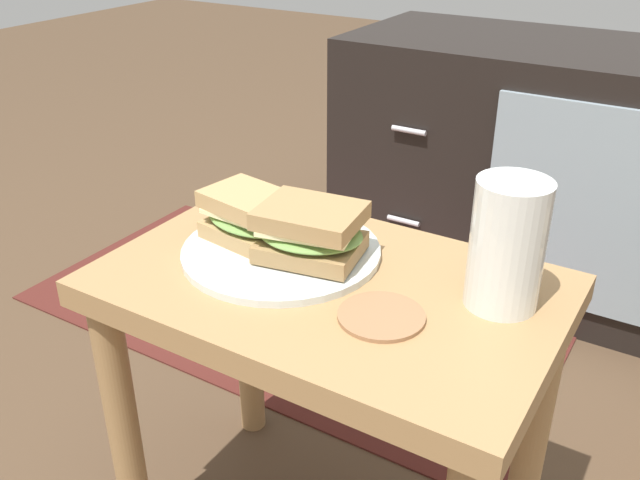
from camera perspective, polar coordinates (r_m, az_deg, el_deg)
name	(u,v)px	position (r m, az deg, el deg)	size (l,w,h in m)	color
side_table	(328,339)	(0.90, 0.65, -8.12)	(0.56, 0.36, 0.46)	#A37A4C
tv_cabinet	(550,170)	(1.73, 18.34, 5.45)	(0.96, 0.46, 0.58)	black
area_rug	(292,308)	(1.64, -2.33, -5.56)	(1.20, 0.62, 0.01)	#4C1E19
plate	(281,251)	(0.91, -3.20, -0.92)	(0.26, 0.26, 0.01)	silver
sandwich_front	(252,217)	(0.91, -5.61, 1.87)	(0.15, 0.11, 0.07)	tan
sandwich_back	(311,232)	(0.87, -0.78, 0.69)	(0.15, 0.13, 0.07)	#9E7A4C
beer_glass	(507,247)	(0.80, 15.07, -0.59)	(0.08, 0.08, 0.15)	silver
coaster	(381,316)	(0.78, 5.05, -6.23)	(0.10, 0.10, 0.01)	#996B47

